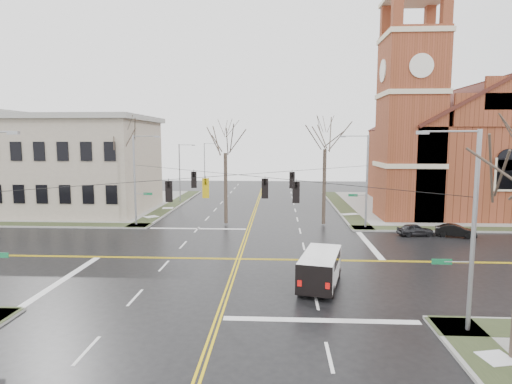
{
  "coord_description": "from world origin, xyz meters",
  "views": [
    {
      "loc": [
        2.91,
        -30.41,
        8.69
      ],
      "look_at": [
        0.98,
        6.0,
        4.23
      ],
      "focal_mm": 30.0,
      "sensor_mm": 36.0,
      "label": 1
    }
  ],
  "objects_px": {
    "cargo_van": "(321,266)",
    "tree_nw_near": "(225,148)",
    "streetlight_north_a": "(181,170)",
    "parked_car_a": "(415,230)",
    "signal_pole_ne": "(365,178)",
    "streetlight_north_b": "(205,163)",
    "tree_nw_far": "(123,143)",
    "church": "(453,142)",
    "tree_ne": "(325,144)",
    "signal_pole_se": "(470,226)",
    "signal_pole_nw": "(136,177)",
    "parked_car_b": "(456,231)"
  },
  "relations": [
    {
      "from": "signal_pole_ne",
      "to": "cargo_van",
      "type": "distance_m",
      "value": 18.25
    },
    {
      "from": "cargo_van",
      "to": "tree_nw_far",
      "type": "distance_m",
      "value": 28.28
    },
    {
      "from": "church",
      "to": "tree_nw_far",
      "type": "distance_m",
      "value": 39.73
    },
    {
      "from": "church",
      "to": "signal_pole_nw",
      "type": "height_order",
      "value": "church"
    },
    {
      "from": "streetlight_north_b",
      "to": "tree_ne",
      "type": "xyz_separation_m",
      "value": [
        18.18,
        -35.1,
        3.79
      ]
    },
    {
      "from": "church",
      "to": "cargo_van",
      "type": "relative_size",
      "value": 4.98
    },
    {
      "from": "parked_car_b",
      "to": "signal_pole_se",
      "type": "bearing_deg",
      "value": 177.38
    },
    {
      "from": "church",
      "to": "signal_pole_ne",
      "type": "height_order",
      "value": "church"
    },
    {
      "from": "church",
      "to": "tree_ne",
      "type": "bearing_deg",
      "value": -145.41
    },
    {
      "from": "tree_ne",
      "to": "cargo_van",
      "type": "bearing_deg",
      "value": -96.43
    },
    {
      "from": "church",
      "to": "tree_nw_near",
      "type": "distance_m",
      "value": 29.8
    },
    {
      "from": "signal_pole_ne",
      "to": "streetlight_north_a",
      "type": "height_order",
      "value": "signal_pole_ne"
    },
    {
      "from": "signal_pole_nw",
      "to": "tree_nw_far",
      "type": "distance_m",
      "value": 4.95
    },
    {
      "from": "church",
      "to": "tree_ne",
      "type": "distance_m",
      "value": 20.94
    },
    {
      "from": "church",
      "to": "tree_nw_far",
      "type": "height_order",
      "value": "church"
    },
    {
      "from": "streetlight_north_b",
      "to": "streetlight_north_a",
      "type": "bearing_deg",
      "value": -90.0
    },
    {
      "from": "signal_pole_ne",
      "to": "streetlight_north_a",
      "type": "xyz_separation_m",
      "value": [
        -21.97,
        16.5,
        -0.48
      ]
    },
    {
      "from": "tree_nw_far",
      "to": "parked_car_a",
      "type": "bearing_deg",
      "value": -11.25
    },
    {
      "from": "streetlight_north_a",
      "to": "tree_ne",
      "type": "height_order",
      "value": "tree_ne"
    },
    {
      "from": "cargo_van",
      "to": "signal_pole_se",
      "type": "bearing_deg",
      "value": -33.01
    },
    {
      "from": "signal_pole_nw",
      "to": "streetlight_north_b",
      "type": "xyz_separation_m",
      "value": [
        0.67,
        36.5,
        -0.48
      ]
    },
    {
      "from": "signal_pole_nw",
      "to": "tree_ne",
      "type": "xyz_separation_m",
      "value": [
        18.85,
        1.4,
        3.3
      ]
    },
    {
      "from": "streetlight_north_a",
      "to": "tree_nw_far",
      "type": "bearing_deg",
      "value": -101.93
    },
    {
      "from": "parked_car_b",
      "to": "tree_nw_near",
      "type": "xyz_separation_m",
      "value": [
        -21.33,
        4.6,
        7.28
      ]
    },
    {
      "from": "church",
      "to": "tree_ne",
      "type": "xyz_separation_m",
      "value": [
        -17.24,
        -11.88,
        -0.18
      ]
    },
    {
      "from": "signal_pole_ne",
      "to": "signal_pole_nw",
      "type": "xyz_separation_m",
      "value": [
        -22.64,
        0.0,
        0.0
      ]
    },
    {
      "from": "signal_pole_nw",
      "to": "streetlight_north_b",
      "type": "relative_size",
      "value": 1.12
    },
    {
      "from": "streetlight_north_b",
      "to": "parked_car_b",
      "type": "distance_m",
      "value": 49.72
    },
    {
      "from": "church",
      "to": "cargo_van",
      "type": "bearing_deg",
      "value": -122.62
    },
    {
      "from": "cargo_van",
      "to": "tree_nw_far",
      "type": "relative_size",
      "value": 0.48
    },
    {
      "from": "signal_pole_ne",
      "to": "streetlight_north_b",
      "type": "bearing_deg",
      "value": 121.05
    },
    {
      "from": "signal_pole_nw",
      "to": "tree_nw_far",
      "type": "xyz_separation_m",
      "value": [
        -2.23,
        2.77,
        3.44
      ]
    },
    {
      "from": "church",
      "to": "signal_pole_ne",
      "type": "xyz_separation_m",
      "value": [
        -13.44,
        -13.28,
        -3.48
      ]
    },
    {
      "from": "cargo_van",
      "to": "tree_nw_near",
      "type": "bearing_deg",
      "value": 127.02
    },
    {
      "from": "church",
      "to": "tree_nw_near",
      "type": "xyz_separation_m",
      "value": [
        -27.26,
        -12.02,
        -0.59
      ]
    },
    {
      "from": "tree_ne",
      "to": "streetlight_north_b",
      "type": "bearing_deg",
      "value": 117.38
    },
    {
      "from": "signal_pole_se",
      "to": "tree_nw_near",
      "type": "xyz_separation_m",
      "value": [
        -13.81,
        24.26,
        2.89
      ]
    },
    {
      "from": "streetlight_north_a",
      "to": "parked_car_a",
      "type": "distance_m",
      "value": 32.75
    },
    {
      "from": "tree_nw_near",
      "to": "signal_pole_nw",
      "type": "bearing_deg",
      "value": -171.88
    },
    {
      "from": "cargo_van",
      "to": "tree_nw_near",
      "type": "height_order",
      "value": "tree_nw_near"
    },
    {
      "from": "signal_pole_ne",
      "to": "parked_car_b",
      "type": "height_order",
      "value": "signal_pole_ne"
    },
    {
      "from": "parked_car_b",
      "to": "tree_ne",
      "type": "relative_size",
      "value": 0.3
    },
    {
      "from": "signal_pole_nw",
      "to": "tree_nw_near",
      "type": "distance_m",
      "value": 9.38
    },
    {
      "from": "signal_pole_nw",
      "to": "tree_nw_near",
      "type": "height_order",
      "value": "tree_nw_near"
    },
    {
      "from": "signal_pole_se",
      "to": "cargo_van",
      "type": "bearing_deg",
      "value": 133.68
    },
    {
      "from": "church",
      "to": "cargo_van",
      "type": "xyz_separation_m",
      "value": [
        -19.3,
        -30.15,
        -7.26
      ]
    },
    {
      "from": "tree_ne",
      "to": "parked_car_b",
      "type": "bearing_deg",
      "value": -22.74
    },
    {
      "from": "streetlight_north_b",
      "to": "tree_nw_near",
      "type": "bearing_deg",
      "value": -76.96
    },
    {
      "from": "cargo_van",
      "to": "tree_ne",
      "type": "xyz_separation_m",
      "value": [
        2.06,
        18.27,
        7.08
      ]
    },
    {
      "from": "signal_pole_ne",
      "to": "parked_car_a",
      "type": "xyz_separation_m",
      "value": [
        4.05,
        -2.99,
        -4.4
      ]
    }
  ]
}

